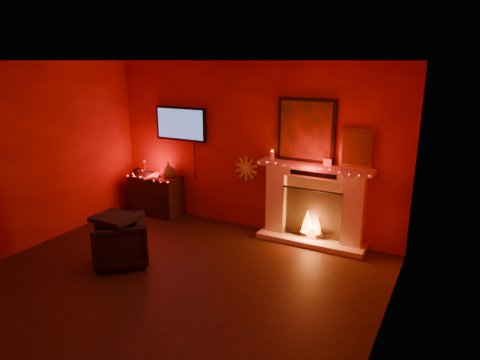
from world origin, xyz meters
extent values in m
plane|color=black|center=(0.00, 0.00, 0.00)|extent=(5.00, 5.00, 0.00)
plane|color=silver|center=(0.00, 0.00, 2.70)|extent=(5.00, 5.00, 0.00)
plane|color=maroon|center=(0.00, 2.50, 1.35)|extent=(5.00, 0.00, 5.00)
plane|color=maroon|center=(-2.50, 0.00, 1.35)|extent=(0.00, 5.00, 5.00)
plane|color=maroon|center=(2.50, 0.00, 1.35)|extent=(0.00, 5.00, 5.00)
cube|color=beige|center=(1.15, 2.30, 0.04)|extent=(1.65, 0.40, 0.08)
cube|color=beige|center=(0.55, 2.39, 0.55)|extent=(0.30, 0.22, 0.95)
cube|color=beige|center=(1.75, 2.39, 0.55)|extent=(0.30, 0.22, 0.95)
cube|color=beige|center=(1.15, 2.39, 1.10)|extent=(1.50, 0.22, 0.14)
cube|color=beige|center=(1.15, 2.33, 1.20)|extent=(1.72, 0.34, 0.06)
cube|color=#8C6651|center=(1.15, 2.45, 0.55)|extent=(0.90, 0.10, 0.95)
cube|color=black|center=(1.15, 2.27, 0.47)|extent=(0.90, 0.02, 0.78)
cylinder|color=black|center=(1.05, 2.36, 0.14)|extent=(0.55, 0.09, 0.09)
cylinder|color=black|center=(1.23, 2.38, 0.20)|extent=(0.51, 0.18, 0.08)
cone|color=orange|center=(1.07, 2.36, 0.33)|extent=(0.20, 0.20, 0.34)
cone|color=orange|center=(1.22, 2.37, 0.29)|extent=(0.16, 0.16, 0.26)
sphere|color=#FF3F07|center=(1.15, 2.36, 0.16)|extent=(0.18, 0.18, 0.18)
cube|color=black|center=(0.95, 2.46, 1.71)|extent=(0.88, 0.05, 0.95)
cube|color=#BF3E19|center=(0.95, 2.44, 1.71)|extent=(0.78, 0.01, 0.85)
cube|color=gold|center=(1.70, 2.47, 1.51)|extent=(0.46, 0.04, 0.56)
cube|color=olive|center=(1.70, 2.45, 1.51)|extent=(0.38, 0.01, 0.48)
cylinder|color=#F2E4C9|center=(0.45, 2.38, 1.29)|extent=(0.07, 0.07, 0.12)
cube|color=white|center=(1.33, 2.36, 1.28)|extent=(0.12, 0.01, 0.10)
cube|color=black|center=(-1.30, 2.46, 1.65)|extent=(1.00, 0.06, 0.58)
cube|color=#425EAA|center=(-1.30, 2.42, 1.65)|extent=(0.92, 0.01, 0.50)
cylinder|color=black|center=(-1.05, 2.47, 1.03)|extent=(0.02, 0.02, 0.66)
cylinder|color=yellow|center=(-0.05, 2.48, 1.00)|extent=(0.20, 0.03, 0.20)
cylinder|color=white|center=(-0.05, 2.46, 1.00)|extent=(0.13, 0.01, 0.13)
cube|color=black|center=(-1.76, 2.26, 0.35)|extent=(0.93, 0.46, 0.70)
imported|color=brown|center=(-1.52, 2.32, 0.84)|extent=(0.25, 0.25, 0.26)
imported|color=black|center=(-2.11, 2.19, 0.76)|extent=(0.13, 0.13, 0.10)
cylinder|color=white|center=(-1.79, 2.22, 0.73)|extent=(0.13, 0.38, 0.05)
cylinder|color=white|center=(-1.72, 2.11, 0.73)|extent=(0.10, 0.38, 0.05)
cylinder|color=white|center=(-1.66, 2.20, 0.73)|extent=(0.23, 0.35, 0.05)
cube|color=maroon|center=(-1.97, 2.23, 0.72)|extent=(0.20, 0.14, 0.03)
cube|color=#1D2F45|center=(-1.96, 2.24, 0.75)|extent=(0.17, 0.12, 0.02)
imported|color=black|center=(-0.93, 0.44, 0.33)|extent=(1.00, 1.00, 0.65)
camera|label=1|loc=(3.04, -3.53, 2.71)|focal=32.00mm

